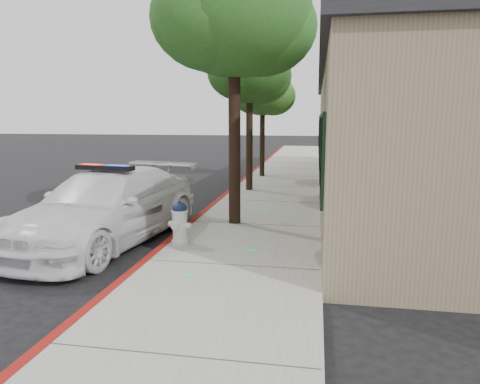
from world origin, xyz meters
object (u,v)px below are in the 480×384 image
object	(u,v)px
fire_hydrant	(180,222)
street_tree_near	(235,17)
street_tree_mid	(250,71)
street_tree_far	(263,93)
clapboard_building	(423,134)
police_car	(107,206)

from	to	relation	value
fire_hydrant	street_tree_near	xyz separation A→B (m)	(0.79, 1.90, 4.36)
street_tree_mid	street_tree_far	world-z (taller)	street_tree_mid
street_tree_far	clapboard_building	bearing A→B (deg)	-25.46
police_car	street_tree_mid	bearing A→B (deg)	80.93
police_car	street_tree_mid	xyz separation A→B (m)	(2.10, 6.65, 3.47)
clapboard_building	police_car	size ratio (longest dim) A/B	3.66
clapboard_building	fire_hydrant	distance (m)	10.22
clapboard_building	street_tree_near	world-z (taller)	street_tree_near
street_tree_mid	street_tree_far	bearing A→B (deg)	89.98
clapboard_building	street_tree_far	size ratio (longest dim) A/B	4.38
street_tree_near	street_tree_mid	size ratio (longest dim) A/B	1.18
street_tree_mid	street_tree_far	xyz separation A→B (m)	(0.00, 3.75, -0.53)
fire_hydrant	police_car	bearing A→B (deg)	-179.01
clapboard_building	street_tree_mid	bearing A→B (deg)	-171.41
clapboard_building	street_tree_mid	world-z (taller)	street_tree_mid
fire_hydrant	street_tree_near	size ratio (longest dim) A/B	0.13
police_car	street_tree_mid	distance (m)	7.79
police_car	street_tree_near	xyz separation A→B (m)	(2.53, 1.59, 4.15)
clapboard_building	police_car	bearing A→B (deg)	-136.93
police_car	fire_hydrant	xyz separation A→B (m)	(1.74, -0.31, -0.21)
fire_hydrant	street_tree_mid	xyz separation A→B (m)	(0.37, 6.96, 3.68)
street_tree_near	street_tree_mid	world-z (taller)	street_tree_near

